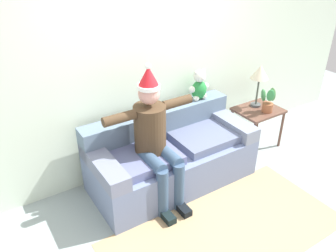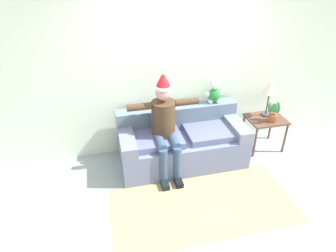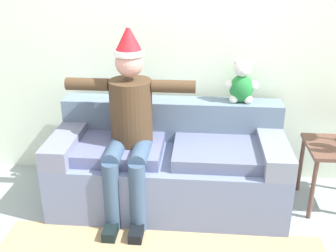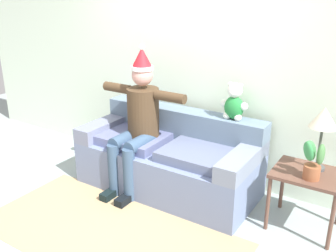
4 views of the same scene
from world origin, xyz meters
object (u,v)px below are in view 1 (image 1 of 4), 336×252
Objects in this scene: couch at (170,156)px; table_lamp at (260,74)px; teddy_bear at (199,86)px; person_seated at (155,136)px; potted_plant at (268,100)px; side_table at (258,115)px.

table_lamp is at bearing 4.66° from couch.
teddy_bear is at bearing 24.26° from couch.
couch is at bearing 27.99° from person_seated.
couch is 1.52m from potted_plant.
potted_plant is at bearing -22.02° from teddy_bear.
teddy_bear is at bearing 25.54° from person_seated.
table_lamp is (0.88, -0.15, 0.02)m from teddy_bear.
person_seated reaches higher than teddy_bear.
table_lamp is (1.77, 0.28, 0.23)m from person_seated.
side_table is 0.27m from potted_plant.
table_lamp is at bearing -9.49° from teddy_bear.
couch is 1.63m from table_lamp.
person_seated is (-0.30, -0.16, 0.45)m from couch.
couch is 3.30× the size of table_lamp.
teddy_bear is at bearing 170.51° from table_lamp.
person_seated is at bearing -154.46° from teddy_bear.
person_seated is 1.01m from teddy_bear.
side_table is (1.43, 0.02, 0.14)m from couch.
side_table is at bearing -16.29° from teddy_bear.
person_seated reaches higher than side_table.
teddy_bear is 0.66× the size of table_lamp.
person_seated is 1.77m from side_table.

